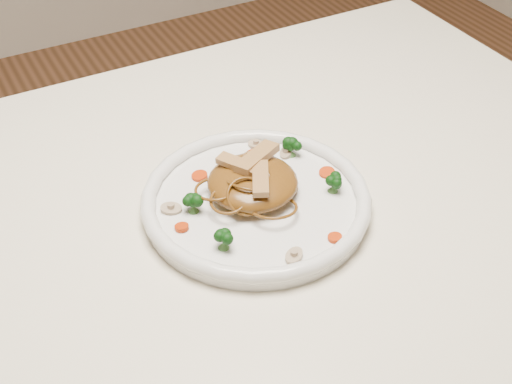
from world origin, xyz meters
name	(u,v)px	position (x,y,z in m)	size (l,w,h in m)	color
table	(231,252)	(0.00, 0.00, 0.65)	(1.20, 0.80, 0.75)	beige
plate	(256,205)	(0.02, -0.04, 0.76)	(0.30, 0.30, 0.02)	white
noodle_mound	(253,182)	(0.03, -0.02, 0.78)	(0.12, 0.12, 0.04)	brown
chicken_a	(257,157)	(0.04, 0.00, 0.81)	(0.07, 0.02, 0.01)	tan
chicken_b	(238,164)	(0.01, 0.00, 0.81)	(0.06, 0.02, 0.01)	tan
chicken_c	(261,178)	(0.02, -0.04, 0.81)	(0.06, 0.02, 0.01)	tan
broccoli_0	(291,147)	(0.11, 0.03, 0.78)	(0.02, 0.02, 0.03)	#0B350B
broccoli_1	(193,202)	(-0.06, -0.02, 0.78)	(0.03, 0.03, 0.03)	#0B350B
broccoli_2	(223,237)	(-0.05, -0.09, 0.78)	(0.03, 0.03, 0.03)	#0B350B
broccoli_3	(333,182)	(0.12, -0.07, 0.78)	(0.03, 0.03, 0.03)	#0B350B
carrot_0	(253,154)	(0.06, 0.05, 0.77)	(0.02, 0.02, 0.01)	red
carrot_1	(182,227)	(-0.08, -0.04, 0.77)	(0.02, 0.02, 0.01)	red
carrot_2	(327,173)	(0.13, -0.03, 0.77)	(0.02, 0.02, 0.01)	red
carrot_3	(200,176)	(-0.02, 0.04, 0.77)	(0.02, 0.02, 0.01)	red
carrot_4	(335,238)	(0.07, -0.15, 0.77)	(0.02, 0.02, 0.01)	red
mushroom_0	(294,256)	(0.01, -0.15, 0.77)	(0.03, 0.03, 0.01)	#C3B392
mushroom_1	(286,153)	(0.11, 0.03, 0.77)	(0.02, 0.02, 0.01)	#C3B392
mushroom_2	(171,209)	(-0.08, 0.00, 0.77)	(0.03, 0.03, 0.01)	#C3B392
mushroom_3	(256,145)	(0.08, 0.07, 0.77)	(0.03, 0.03, 0.01)	#C3B392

